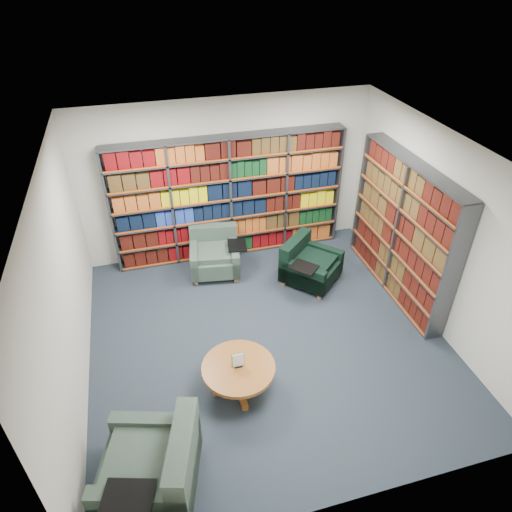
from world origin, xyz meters
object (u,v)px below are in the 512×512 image
object	(u,v)px
chair_teal_front	(158,468)
coffee_table	(239,371)
chair_green_right	(307,265)
chair_teal_left	(215,254)

from	to	relation	value
chair_teal_front	coffee_table	xyz separation A→B (m)	(1.10, 1.02, -0.00)
chair_teal_front	coffee_table	bearing A→B (deg)	42.97
chair_green_right	coffee_table	xyz separation A→B (m)	(-1.66, -1.97, 0.05)
chair_green_right	chair_teal_front	world-z (taller)	chair_teal_front
chair_teal_left	chair_green_right	world-z (taller)	chair_teal_left
coffee_table	chair_green_right	bearing A→B (deg)	49.88
chair_teal_left	coffee_table	xyz separation A→B (m)	(-0.22, -2.69, 0.05)
chair_teal_front	coffee_table	distance (m)	1.50
chair_teal_left	chair_teal_front	size ratio (longest dim) A/B	0.82
chair_green_right	chair_teal_front	xyz separation A→B (m)	(-2.75, -2.99, 0.05)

